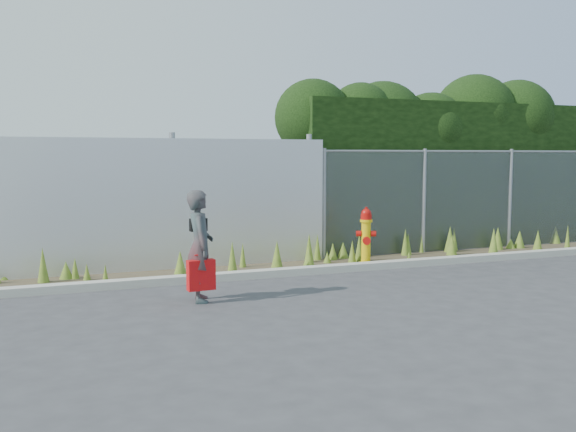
# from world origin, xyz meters

# --- Properties ---
(ground) EXTENTS (80.00, 80.00, 0.00)m
(ground) POSITION_xyz_m (0.00, 0.00, 0.00)
(ground) COLOR #39383B
(ground) RESTS_ON ground
(curb) EXTENTS (16.00, 0.22, 0.12)m
(curb) POSITION_xyz_m (0.00, 1.80, 0.06)
(curb) COLOR #ADAB9D
(curb) RESTS_ON ground
(weed_strip) EXTENTS (16.00, 1.36, 0.55)m
(weed_strip) POSITION_xyz_m (0.73, 2.54, 0.15)
(weed_strip) COLOR #483C29
(weed_strip) RESTS_ON ground
(corrugated_fence) EXTENTS (8.50, 0.21, 2.30)m
(corrugated_fence) POSITION_xyz_m (-3.25, 3.01, 1.10)
(corrugated_fence) COLOR silver
(corrugated_fence) RESTS_ON ground
(chainlink_fence) EXTENTS (6.50, 0.07, 2.05)m
(chainlink_fence) POSITION_xyz_m (4.25, 3.00, 1.03)
(chainlink_fence) COLOR gray
(chainlink_fence) RESTS_ON ground
(hedge) EXTENTS (7.70, 1.91, 3.68)m
(hedge) POSITION_xyz_m (4.35, 4.01, 2.02)
(hedge) COLOR black
(hedge) RESTS_ON ground
(fire_hydrant) EXTENTS (0.34, 0.31, 1.03)m
(fire_hydrant) POSITION_xyz_m (1.48, 2.18, 0.50)
(fire_hydrant) COLOR #DDB90B
(fire_hydrant) RESTS_ON ground
(woman) EXTENTS (0.43, 0.58, 1.47)m
(woman) POSITION_xyz_m (-1.88, 0.56, 0.74)
(woman) COLOR #0E5B5B
(woman) RESTS_ON ground
(red_tote_bag) EXTENTS (0.36, 0.13, 0.47)m
(red_tote_bag) POSITION_xyz_m (-1.91, 0.41, 0.38)
(red_tote_bag) COLOR red
(black_shoulder_bag) EXTENTS (0.23, 0.09, 0.17)m
(black_shoulder_bag) POSITION_xyz_m (-1.86, 0.72, 1.00)
(black_shoulder_bag) COLOR black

